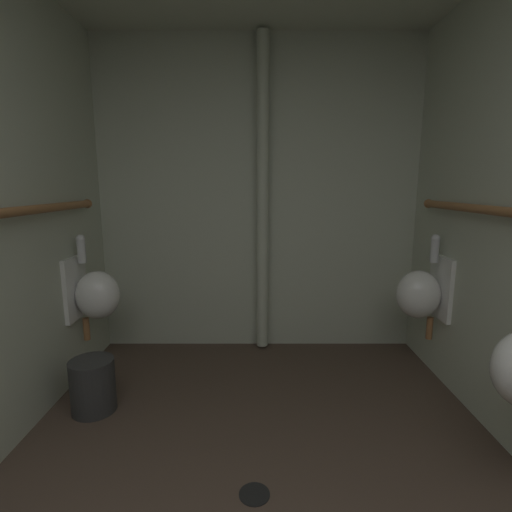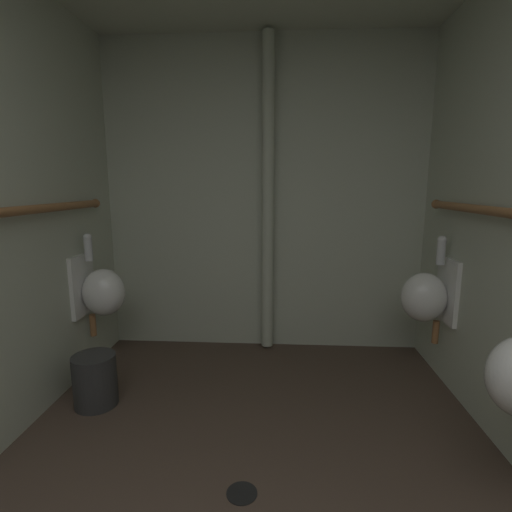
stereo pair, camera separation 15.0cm
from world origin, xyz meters
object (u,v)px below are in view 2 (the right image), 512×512
waste_bin (95,380)px  urinal_right_far (427,296)px  standpipe_back_wall (268,199)px  urinal_left_mid (101,291)px  floor_drain (242,493)px

waste_bin → urinal_right_far: bearing=11.8°
standpipe_back_wall → waste_bin: bearing=-138.3°
urinal_left_mid → waste_bin: bearing=-72.9°
waste_bin → urinal_left_mid: bearing=107.1°
urinal_right_far → waste_bin: bearing=-168.2°
urinal_right_far → standpipe_back_wall: standpipe_back_wall is taller
urinal_right_far → standpipe_back_wall: (-1.11, 0.48, 0.64)m
standpipe_back_wall → urinal_right_far: bearing=-23.4°
urinal_left_mid → urinal_right_far: bearing=0.4°
urinal_left_mid → waste_bin: urinal_left_mid is taller
urinal_right_far → floor_drain: urinal_right_far is taller
urinal_left_mid → waste_bin: size_ratio=2.31×
urinal_right_far → standpipe_back_wall: size_ratio=0.31×
standpipe_back_wall → waste_bin: size_ratio=7.54×
standpipe_back_wall → floor_drain: 2.03m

